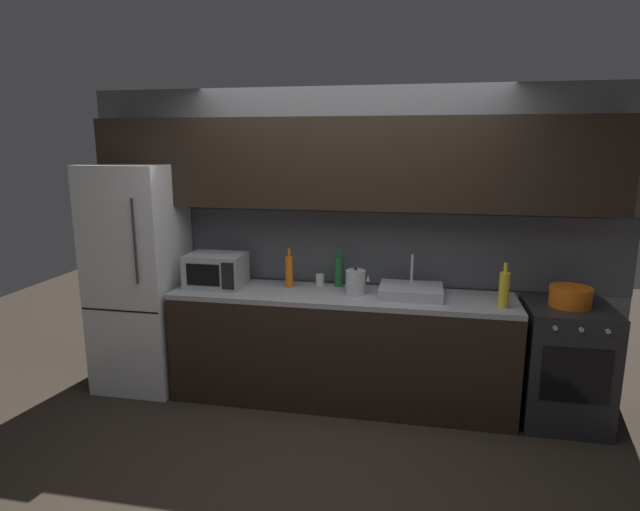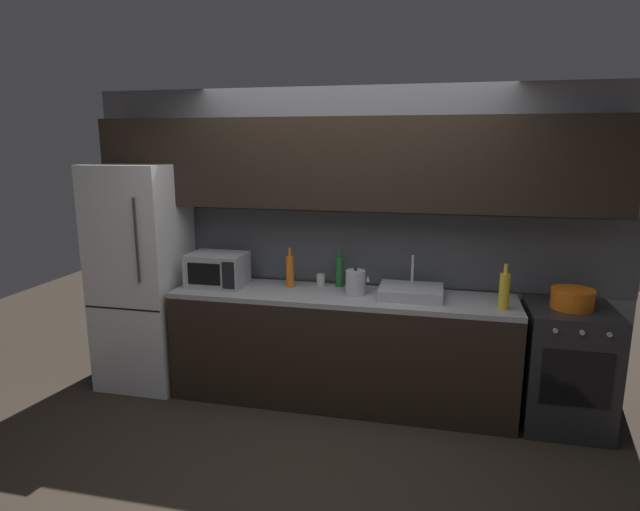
{
  "view_description": "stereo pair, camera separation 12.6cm",
  "coord_description": "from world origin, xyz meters",
  "px_view_note": "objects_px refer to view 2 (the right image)",
  "views": [
    {
      "loc": [
        0.6,
        -3.03,
        2.05
      ],
      "look_at": [
        -0.17,
        0.9,
        1.2
      ],
      "focal_mm": 29.52,
      "sensor_mm": 36.0,
      "label": 1
    },
    {
      "loc": [
        0.73,
        -3.0,
        2.05
      ],
      "look_at": [
        -0.17,
        0.9,
        1.2
      ],
      "focal_mm": 29.52,
      "sensor_mm": 36.0,
      "label": 2
    }
  ],
  "objects_px": {
    "microwave": "(217,269)",
    "cooking_pot": "(572,299)",
    "wine_bottle_orange": "(290,271)",
    "refrigerator": "(143,276)",
    "wine_bottle_green": "(339,271)",
    "kettle": "(355,282)",
    "wine_bottle_yellow": "(504,291)",
    "mug_clear": "(321,280)",
    "oven_range": "(566,367)"
  },
  "relations": [
    {
      "from": "microwave",
      "to": "cooking_pot",
      "type": "xyz_separation_m",
      "value": [
        2.72,
        -0.02,
        -0.06
      ]
    },
    {
      "from": "microwave",
      "to": "cooking_pot",
      "type": "height_order",
      "value": "microwave"
    },
    {
      "from": "wine_bottle_orange",
      "to": "cooking_pot",
      "type": "relative_size",
      "value": 1.1
    },
    {
      "from": "refrigerator",
      "to": "wine_bottle_green",
      "type": "xyz_separation_m",
      "value": [
        1.67,
        0.21,
        0.09
      ]
    },
    {
      "from": "refrigerator",
      "to": "cooking_pot",
      "type": "xyz_separation_m",
      "value": [
        3.4,
        0.0,
        0.03
      ]
    },
    {
      "from": "microwave",
      "to": "kettle",
      "type": "distance_m",
      "value": 1.16
    },
    {
      "from": "kettle",
      "to": "wine_bottle_yellow",
      "type": "xyz_separation_m",
      "value": [
        1.08,
        -0.13,
        0.04
      ]
    },
    {
      "from": "refrigerator",
      "to": "wine_bottle_orange",
      "type": "bearing_deg",
      "value": 4.94
    },
    {
      "from": "microwave",
      "to": "mug_clear",
      "type": "height_order",
      "value": "microwave"
    },
    {
      "from": "cooking_pot",
      "to": "refrigerator",
      "type": "bearing_deg",
      "value": -180.0
    },
    {
      "from": "wine_bottle_orange",
      "to": "wine_bottle_yellow",
      "type": "xyz_separation_m",
      "value": [
        1.64,
        -0.23,
        0.0
      ]
    },
    {
      "from": "oven_range",
      "to": "microwave",
      "type": "bearing_deg",
      "value": 179.59
    },
    {
      "from": "refrigerator",
      "to": "oven_range",
      "type": "distance_m",
      "value": 3.44
    },
    {
      "from": "refrigerator",
      "to": "mug_clear",
      "type": "relative_size",
      "value": 20.18
    },
    {
      "from": "wine_bottle_orange",
      "to": "mug_clear",
      "type": "height_order",
      "value": "wine_bottle_orange"
    },
    {
      "from": "mug_clear",
      "to": "wine_bottle_orange",
      "type": "bearing_deg",
      "value": -156.34
    },
    {
      "from": "oven_range",
      "to": "cooking_pot",
      "type": "height_order",
      "value": "cooking_pot"
    },
    {
      "from": "cooking_pot",
      "to": "microwave",
      "type": "bearing_deg",
      "value": 179.61
    },
    {
      "from": "oven_range",
      "to": "wine_bottle_yellow",
      "type": "relative_size",
      "value": 2.75
    },
    {
      "from": "wine_bottle_orange",
      "to": "wine_bottle_green",
      "type": "height_order",
      "value": "wine_bottle_orange"
    },
    {
      "from": "kettle",
      "to": "wine_bottle_green",
      "type": "distance_m",
      "value": 0.26
    },
    {
      "from": "microwave",
      "to": "mug_clear",
      "type": "bearing_deg",
      "value": 13.2
    },
    {
      "from": "refrigerator",
      "to": "wine_bottle_orange",
      "type": "height_order",
      "value": "refrigerator"
    },
    {
      "from": "kettle",
      "to": "microwave",
      "type": "bearing_deg",
      "value": 179.52
    },
    {
      "from": "kettle",
      "to": "wine_bottle_green",
      "type": "height_order",
      "value": "wine_bottle_green"
    },
    {
      "from": "oven_range",
      "to": "kettle",
      "type": "bearing_deg",
      "value": 179.64
    },
    {
      "from": "kettle",
      "to": "mug_clear",
      "type": "height_order",
      "value": "kettle"
    },
    {
      "from": "refrigerator",
      "to": "wine_bottle_green",
      "type": "bearing_deg",
      "value": 7.11
    },
    {
      "from": "microwave",
      "to": "wine_bottle_orange",
      "type": "bearing_deg",
      "value": 8.77
    },
    {
      "from": "microwave",
      "to": "wine_bottle_orange",
      "type": "height_order",
      "value": "wine_bottle_orange"
    },
    {
      "from": "microwave",
      "to": "wine_bottle_orange",
      "type": "xyz_separation_m",
      "value": [
        0.6,
        0.09,
        -0.0
      ]
    },
    {
      "from": "refrigerator",
      "to": "wine_bottle_green",
      "type": "height_order",
      "value": "refrigerator"
    },
    {
      "from": "wine_bottle_green",
      "to": "cooking_pot",
      "type": "height_order",
      "value": "wine_bottle_green"
    },
    {
      "from": "refrigerator",
      "to": "wine_bottle_yellow",
      "type": "xyz_separation_m",
      "value": [
        2.92,
        -0.12,
        0.09
      ]
    },
    {
      "from": "kettle",
      "to": "wine_bottle_yellow",
      "type": "bearing_deg",
      "value": -6.97
    },
    {
      "from": "refrigerator",
      "to": "microwave",
      "type": "distance_m",
      "value": 0.69
    },
    {
      "from": "cooking_pot",
      "to": "mug_clear",
      "type": "bearing_deg",
      "value": 173.54
    },
    {
      "from": "refrigerator",
      "to": "mug_clear",
      "type": "xyz_separation_m",
      "value": [
        1.51,
        0.21,
        0.0
      ]
    },
    {
      "from": "mug_clear",
      "to": "microwave",
      "type": "bearing_deg",
      "value": -166.8
    },
    {
      "from": "oven_range",
      "to": "microwave",
      "type": "relative_size",
      "value": 1.96
    },
    {
      "from": "kettle",
      "to": "wine_bottle_yellow",
      "type": "distance_m",
      "value": 1.09
    },
    {
      "from": "wine_bottle_yellow",
      "to": "wine_bottle_green",
      "type": "relative_size",
      "value": 1.02
    },
    {
      "from": "kettle",
      "to": "mug_clear",
      "type": "bearing_deg",
      "value": 147.63
    },
    {
      "from": "kettle",
      "to": "wine_bottle_yellow",
      "type": "height_order",
      "value": "wine_bottle_yellow"
    },
    {
      "from": "oven_range",
      "to": "cooking_pot",
      "type": "relative_size",
      "value": 3.05
    },
    {
      "from": "microwave",
      "to": "wine_bottle_green",
      "type": "xyz_separation_m",
      "value": [
        0.99,
        0.19,
        -0.0
      ]
    },
    {
      "from": "kettle",
      "to": "cooking_pot",
      "type": "distance_m",
      "value": 1.56
    },
    {
      "from": "oven_range",
      "to": "wine_bottle_yellow",
      "type": "bearing_deg",
      "value": -165.77
    },
    {
      "from": "wine_bottle_green",
      "to": "wine_bottle_orange",
      "type": "bearing_deg",
      "value": -166.0
    },
    {
      "from": "wine_bottle_green",
      "to": "mug_clear",
      "type": "bearing_deg",
      "value": 178.14
    }
  ]
}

